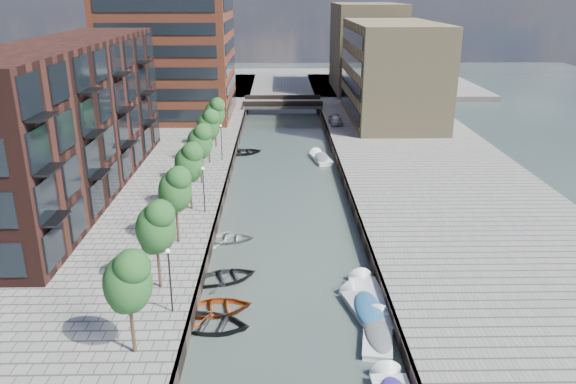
{
  "coord_description": "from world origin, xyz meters",
  "views": [
    {
      "loc": [
        -0.76,
        -21.46,
        19.14
      ],
      "look_at": [
        0.0,
        22.13,
        3.5
      ],
      "focal_mm": 35.0,
      "sensor_mm": 36.0,
      "label": 1
    }
  ],
  "objects_px": {
    "tree_5": "(208,125)",
    "motorboat_3": "(365,308)",
    "tree_3": "(189,162)",
    "sloop_2": "(216,312)",
    "bridge": "(283,103)",
    "sloop_0": "(209,328)",
    "tree_2": "(175,189)",
    "tree_6": "(215,112)",
    "tree_4": "(199,141)",
    "motorboat_1": "(377,333)",
    "tree_0": "(127,280)",
    "motorboat_2": "(367,294)",
    "sloop_4": "(243,154)",
    "sloop_1": "(226,280)",
    "sloop_3": "(229,241)",
    "motorboat_4": "(320,158)",
    "car": "(336,119)",
    "tree_1": "(155,226)"
  },
  "relations": [
    {
      "from": "tree_3",
      "to": "motorboat_2",
      "type": "xyz_separation_m",
      "value": [
        13.6,
        -13.69,
        -5.2
      ]
    },
    {
      "from": "motorboat_1",
      "to": "sloop_0",
      "type": "bearing_deg",
      "value": 174.49
    },
    {
      "from": "sloop_0",
      "to": "car",
      "type": "bearing_deg",
      "value": -2.63
    },
    {
      "from": "sloop_1",
      "to": "sloop_3",
      "type": "distance_m",
      "value": 6.61
    },
    {
      "from": "motorboat_3",
      "to": "motorboat_4",
      "type": "xyz_separation_m",
      "value": [
        -0.39,
        33.93,
        -0.01
      ]
    },
    {
      "from": "tree_5",
      "to": "motorboat_3",
      "type": "distance_m",
      "value": 32.8
    },
    {
      "from": "sloop_2",
      "to": "car",
      "type": "distance_m",
      "value": 50.09
    },
    {
      "from": "tree_5",
      "to": "sloop_0",
      "type": "relative_size",
      "value": 1.19
    },
    {
      "from": "bridge",
      "to": "sloop_4",
      "type": "height_order",
      "value": "bridge"
    },
    {
      "from": "tree_4",
      "to": "motorboat_2",
      "type": "height_order",
      "value": "tree_4"
    },
    {
      "from": "tree_5",
      "to": "sloop_0",
      "type": "xyz_separation_m",
      "value": [
        3.5,
        -31.32,
        -5.31
      ]
    },
    {
      "from": "tree_6",
      "to": "motorboat_1",
      "type": "height_order",
      "value": "tree_6"
    },
    {
      "from": "sloop_3",
      "to": "sloop_1",
      "type": "bearing_deg",
      "value": 177.84
    },
    {
      "from": "tree_6",
      "to": "motorboat_2",
      "type": "bearing_deg",
      "value": -68.6
    },
    {
      "from": "tree_6",
      "to": "sloop_2",
      "type": "relative_size",
      "value": 1.28
    },
    {
      "from": "bridge",
      "to": "tree_3",
      "type": "relative_size",
      "value": 2.18
    },
    {
      "from": "bridge",
      "to": "tree_0",
      "type": "relative_size",
      "value": 2.18
    },
    {
      "from": "tree_2",
      "to": "tree_6",
      "type": "distance_m",
      "value": 28.0
    },
    {
      "from": "tree_4",
      "to": "tree_6",
      "type": "height_order",
      "value": "same"
    },
    {
      "from": "tree_5",
      "to": "bridge",
      "type": "bearing_deg",
      "value": 75.56
    },
    {
      "from": "bridge",
      "to": "sloop_0",
      "type": "height_order",
      "value": "bridge"
    },
    {
      "from": "tree_0",
      "to": "motorboat_2",
      "type": "xyz_separation_m",
      "value": [
        13.6,
        7.31,
        -5.2
      ]
    },
    {
      "from": "tree_1",
      "to": "sloop_1",
      "type": "distance_m",
      "value": 7.1
    },
    {
      "from": "tree_3",
      "to": "sloop_3",
      "type": "distance_m",
      "value": 8.04
    },
    {
      "from": "bridge",
      "to": "sloop_2",
      "type": "height_order",
      "value": "bridge"
    },
    {
      "from": "tree_6",
      "to": "sloop_0",
      "type": "distance_m",
      "value": 38.84
    },
    {
      "from": "tree_0",
      "to": "motorboat_1",
      "type": "relative_size",
      "value": 1.19
    },
    {
      "from": "sloop_2",
      "to": "tree_2",
      "type": "bearing_deg",
      "value": 11.78
    },
    {
      "from": "motorboat_1",
      "to": "motorboat_3",
      "type": "xyz_separation_m",
      "value": [
        -0.35,
        2.67,
        0.02
      ]
    },
    {
      "from": "tree_2",
      "to": "sloop_3",
      "type": "xyz_separation_m",
      "value": [
        3.63,
        2.17,
        -5.31
      ]
    },
    {
      "from": "sloop_2",
      "to": "motorboat_4",
      "type": "bearing_deg",
      "value": -26.74
    },
    {
      "from": "sloop_0",
      "to": "tree_4",
      "type": "bearing_deg",
      "value": 19.5
    },
    {
      "from": "sloop_0",
      "to": "sloop_1",
      "type": "xyz_separation_m",
      "value": [
        0.46,
        5.89,
        0.0
      ]
    },
    {
      "from": "tree_3",
      "to": "sloop_0",
      "type": "xyz_separation_m",
      "value": [
        3.5,
        -17.32,
        -5.31
      ]
    },
    {
      "from": "motorboat_1",
      "to": "sloop_1",
      "type": "bearing_deg",
      "value": 144.32
    },
    {
      "from": "tree_5",
      "to": "motorboat_1",
      "type": "relative_size",
      "value": 1.19
    },
    {
      "from": "tree_3",
      "to": "sloop_2",
      "type": "xyz_separation_m",
      "value": [
        3.71,
        -15.52,
        -5.31
      ]
    },
    {
      "from": "tree_0",
      "to": "tree_3",
      "type": "height_order",
      "value": "same"
    },
    {
      "from": "tree_0",
      "to": "sloop_0",
      "type": "bearing_deg",
      "value": 46.44
    },
    {
      "from": "motorboat_4",
      "to": "car",
      "type": "distance_m",
      "value": 15.12
    },
    {
      "from": "tree_6",
      "to": "motorboat_4",
      "type": "distance_m",
      "value": 14.01
    },
    {
      "from": "tree_5",
      "to": "car",
      "type": "bearing_deg",
      "value": 49.92
    },
    {
      "from": "tree_2",
      "to": "tree_6",
      "type": "height_order",
      "value": "same"
    },
    {
      "from": "motorboat_1",
      "to": "motorboat_2",
      "type": "relative_size",
      "value": 0.91
    },
    {
      "from": "motorboat_4",
      "to": "motorboat_1",
      "type": "bearing_deg",
      "value": -88.84
    },
    {
      "from": "sloop_2",
      "to": "sloop_3",
      "type": "xyz_separation_m",
      "value": [
        -0.08,
        10.69,
        0.0
      ]
    },
    {
      "from": "tree_4",
      "to": "sloop_1",
      "type": "bearing_deg",
      "value": -77.88
    },
    {
      "from": "tree_2",
      "to": "tree_6",
      "type": "xyz_separation_m",
      "value": [
        0.0,
        28.0,
        0.0
      ]
    },
    {
      "from": "motorboat_4",
      "to": "sloop_3",
      "type": "bearing_deg",
      "value": -111.54
    },
    {
      "from": "sloop_2",
      "to": "motorboat_4",
      "type": "distance_m",
      "value": 35.02
    }
  ]
}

